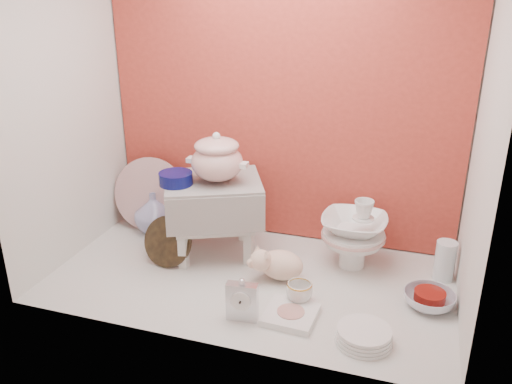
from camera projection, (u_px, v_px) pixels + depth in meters
The scene contains 17 objects.
ground at pixel (251, 278), 2.45m from camera, with size 1.80×1.80×0.00m, color silver.
niche_shell at pixel (263, 67), 2.26m from camera, with size 1.86×1.03×1.53m.
step_stool at pixel (214, 217), 2.60m from camera, with size 0.45×0.38×0.39m, color silver, non-canonical shape.
soup_tureen at pixel (217, 157), 2.45m from camera, with size 0.28×0.28×0.24m, color white, non-canonical shape.
cobalt_bowl at pixel (176, 178), 2.46m from camera, with size 0.16×0.16×0.06m, color #0A0D4E.
floral_platter at pixel (150, 194), 2.88m from camera, with size 0.40×0.13×0.39m, color silver, non-canonical shape.
blue_white_vase at pixel (154, 213), 2.86m from camera, with size 0.21×0.21×0.22m, color white.
lacquer_tray at pixel (168, 242), 2.53m from camera, with size 0.25×0.11×0.23m, color black, non-canonical shape.
mantel_clock at pixel (242, 300), 2.12m from camera, with size 0.13×0.04×0.18m, color silver.
plush_pig at pixel (281, 264), 2.41m from camera, with size 0.26×0.18×0.15m, color beige.
teacup_saucer at pixel (299, 302), 2.25m from camera, with size 0.16×0.16×0.01m, color white.
gold_rim_teacup at pixel (299, 292), 2.23m from camera, with size 0.11×0.11×0.09m, color white.
lattice_dish at pixel (291, 315), 2.15m from camera, with size 0.20×0.20×0.03m, color white.
dinner_plate_stack at pixel (364, 336), 2.00m from camera, with size 0.22×0.22×0.06m, color white.
crystal_bowl at pixel (429, 300), 2.22m from camera, with size 0.21×0.21×0.07m, color silver.
clear_glass_vase at pixel (445, 261), 2.41m from camera, with size 0.09×0.09×0.19m, color silver.
porcelain_tower at pixel (354, 233), 2.49m from camera, with size 0.30×0.30×0.35m, color white, non-canonical shape.
Camera 1 is at (0.68, -2.01, 1.28)m, focal length 37.35 mm.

